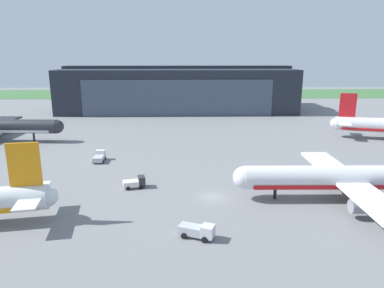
{
  "coord_description": "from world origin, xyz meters",
  "views": [
    {
      "loc": [
        -5.3,
        -59.22,
        25.14
      ],
      "look_at": [
        -3.19,
        20.86,
        4.7
      ],
      "focal_mm": 32.88,
      "sensor_mm": 36.0,
      "label": 1
    }
  ],
  "objects_px": {
    "pushback_tractor": "(198,230)",
    "stair_truck": "(100,157)",
    "maintenance_hangar": "(178,89)",
    "fuel_bowser": "(135,183)",
    "airliner_near_right": "(343,178)"
  },
  "relations": [
    {
      "from": "airliner_near_right",
      "to": "pushback_tractor",
      "type": "height_order",
      "value": "airliner_near_right"
    },
    {
      "from": "pushback_tractor",
      "to": "maintenance_hangar",
      "type": "bearing_deg",
      "value": 91.96
    },
    {
      "from": "maintenance_hangar",
      "to": "airliner_near_right",
      "type": "bearing_deg",
      "value": -74.3
    },
    {
      "from": "fuel_bowser",
      "to": "maintenance_hangar",
      "type": "bearing_deg",
      "value": 85.98
    },
    {
      "from": "maintenance_hangar",
      "to": "fuel_bowser",
      "type": "relative_size",
      "value": 22.72
    },
    {
      "from": "airliner_near_right",
      "to": "maintenance_hangar",
      "type": "bearing_deg",
      "value": 105.7
    },
    {
      "from": "maintenance_hangar",
      "to": "pushback_tractor",
      "type": "bearing_deg",
      "value": -88.04
    },
    {
      "from": "pushback_tractor",
      "to": "stair_truck",
      "type": "height_order",
      "value": "stair_truck"
    },
    {
      "from": "pushback_tractor",
      "to": "stair_truck",
      "type": "distance_m",
      "value": 43.61
    },
    {
      "from": "maintenance_hangar",
      "to": "fuel_bowser",
      "type": "xyz_separation_m",
      "value": [
        -7.16,
        -101.83,
        -8.6
      ]
    },
    {
      "from": "fuel_bowser",
      "to": "stair_truck",
      "type": "xyz_separation_m",
      "value": [
        -10.95,
        17.85,
        0.06
      ]
    },
    {
      "from": "maintenance_hangar",
      "to": "fuel_bowser",
      "type": "height_order",
      "value": "maintenance_hangar"
    },
    {
      "from": "maintenance_hangar",
      "to": "stair_truck",
      "type": "xyz_separation_m",
      "value": [
        -18.11,
        -83.98,
        -8.54
      ]
    },
    {
      "from": "maintenance_hangar",
      "to": "airliner_near_right",
      "type": "height_order",
      "value": "maintenance_hangar"
    },
    {
      "from": "maintenance_hangar",
      "to": "stair_truck",
      "type": "distance_m",
      "value": 86.34
    }
  ]
}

